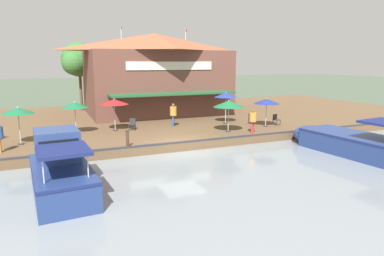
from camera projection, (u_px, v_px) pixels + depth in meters
The scene contains 20 objects.
ground_plane at pixel (181, 153), 21.14m from camera, with size 220.00×220.00×0.00m, color #4C5B47.
quay_deck at pixel (138, 120), 31.03m from camera, with size 22.00×56.00×0.60m, color brown.
quay_edge_fender at pixel (181, 142), 21.10m from camera, with size 0.20×50.40×0.10m, color #2D2D33.
waterfront_restaurant at pixel (155, 73), 33.33m from camera, with size 11.05×13.43×8.16m.
patio_umbrella_by_entrance at pixel (114, 102), 24.52m from camera, with size 2.06×2.06×2.35m.
patio_umbrella_near_quay_edge at pixel (226, 95), 27.36m from camera, with size 1.86×1.86×2.56m.
patio_umbrella_mid_patio_right at pixel (267, 101), 26.22m from camera, with size 1.97×1.97×2.20m.
patio_umbrella_back_row at pixel (75, 105), 23.49m from camera, with size 1.80×1.80×2.27m.
patio_umbrella_far_corner at pixel (18, 111), 20.38m from camera, with size 1.86×1.86×2.31m.
patio_umbrella_mid_patio_left at pixel (229, 104), 24.13m from camera, with size 2.18×2.18×2.29m.
cafe_chair_mid_patio at pixel (276, 119), 27.08m from camera, with size 0.50×0.50×0.85m.
cafe_chair_under_first_umbrella at pixel (251, 118), 27.54m from camera, with size 0.56×0.56×0.85m.
cafe_chair_back_row_seat at pixel (132, 123), 25.13m from camera, with size 0.59×0.59×0.85m.
person_near_entrance at pixel (173, 112), 26.28m from camera, with size 0.51×0.51×1.80m.
person_at_quay_edge at pixel (253, 118), 23.86m from camera, with size 0.48×0.48×1.69m.
motorboat_nearest_quay at pixel (352, 142), 20.66m from camera, with size 9.08×3.56×2.26m.
motorboat_fourth_along at pixel (60, 169), 14.72m from camera, with size 6.37×2.61×2.60m.
mooring_post at pixel (127, 139), 20.01m from camera, with size 0.22×0.22×0.99m.
tree_downstream_bank at pixel (78, 60), 35.20m from camera, with size 3.73×3.55×6.96m.
tree_behind_restaurant at pixel (108, 63), 34.97m from camera, with size 3.50×3.34×6.58m.
Camera 1 is at (19.11, -7.35, 5.53)m, focal length 32.00 mm.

